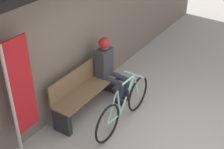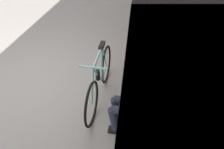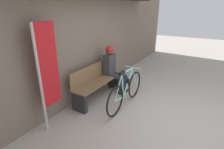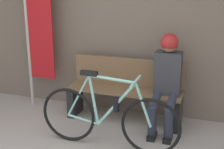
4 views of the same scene
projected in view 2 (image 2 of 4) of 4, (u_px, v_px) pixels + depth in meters
name	position (u px, v px, depth m)	size (l,w,h in m)	color
ground_plane	(44.00, 84.00, 4.03)	(24.00, 24.00, 0.00)	#ADA399
storefront_wall	(192.00, 2.00, 2.68)	(12.00, 0.56, 3.20)	#756656
park_bench_near	(151.00, 84.00, 3.40)	(1.59, 0.42, 0.87)	brown
bicycle	(100.00, 80.00, 3.51)	(1.70, 0.40, 0.93)	black
person_seated	(142.00, 92.00, 2.76)	(0.34, 0.64, 1.28)	#2D3342
banner_pole	(163.00, 5.00, 4.01)	(0.45, 0.05, 1.99)	#B7B2A8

